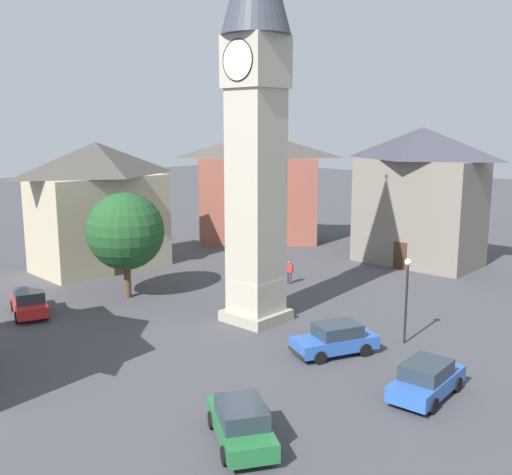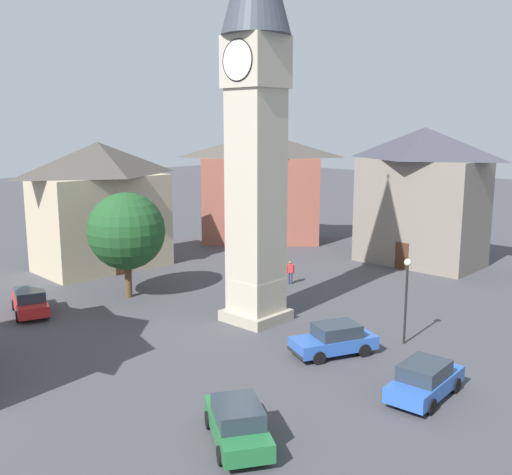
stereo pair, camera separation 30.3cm
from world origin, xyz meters
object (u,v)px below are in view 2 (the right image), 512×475
at_px(clock_tower, 256,82).
at_px(building_hall_far, 422,195).
at_px(car_red_corner, 237,423).
at_px(building_shop_left, 100,205).
at_px(building_terrace_right, 261,187).
at_px(car_silver_kerb, 30,302).
at_px(car_blue_kerb, 334,339).
at_px(car_white_side, 425,380).
at_px(lamp_post, 407,286).
at_px(tree, 126,231).
at_px(pedestrian, 290,270).

relative_size(clock_tower, building_hall_far, 2.09).
bearing_deg(car_red_corner, building_shop_left, 156.36).
bearing_deg(building_shop_left, building_hall_far, 46.39).
bearing_deg(car_red_corner, building_terrace_right, 131.11).
bearing_deg(car_silver_kerb, building_terrace_right, 101.19).
distance_m(car_blue_kerb, car_red_corner, 9.27).
bearing_deg(clock_tower, car_silver_kerb, -141.82).
bearing_deg(building_hall_far, car_white_side, -61.74).
relative_size(clock_tower, building_shop_left, 2.21).
bearing_deg(car_silver_kerb, lamp_post, 29.89).
height_order(clock_tower, car_white_side, clock_tower).
distance_m(building_terrace_right, building_hall_far, 15.68).
relative_size(car_blue_kerb, car_silver_kerb, 1.00).
bearing_deg(lamp_post, tree, -164.99).
distance_m(car_red_corner, lamp_post, 12.81).
bearing_deg(building_terrace_right, car_red_corner, -48.89).
height_order(car_red_corner, pedestrian, pedestrian).
bearing_deg(car_red_corner, car_blue_kerb, 104.20).
relative_size(car_silver_kerb, building_terrace_right, 0.37).
bearing_deg(tree, pedestrian, 59.35).
height_order(building_shop_left, building_hall_far, building_hall_far).
height_order(clock_tower, lamp_post, clock_tower).
bearing_deg(lamp_post, car_silver_kerb, -150.11).
bearing_deg(tree, building_terrace_right, 107.97).
bearing_deg(building_terrace_right, car_blue_kerb, -40.48).
relative_size(car_blue_kerb, building_terrace_right, 0.37).
relative_size(car_blue_kerb, pedestrian, 2.63).
bearing_deg(building_hall_far, building_terrace_right, -173.45).
relative_size(tree, building_hall_far, 0.63).
bearing_deg(tree, car_red_corner, -24.23).
bearing_deg(car_red_corner, car_white_side, 67.80).
height_order(car_red_corner, building_shop_left, building_shop_left).
bearing_deg(pedestrian, car_blue_kerb, -41.03).
height_order(pedestrian, lamp_post, lamp_post).
bearing_deg(car_silver_kerb, car_white_side, 14.55).
relative_size(car_blue_kerb, building_hall_far, 0.41).
bearing_deg(tree, clock_tower, 13.52).
bearing_deg(car_white_side, clock_tower, 168.01).
xyz_separation_m(car_silver_kerb, lamp_post, (18.52, 10.65, 2.25)).
xyz_separation_m(tree, building_terrace_right, (-6.37, 19.63, 0.89)).
xyz_separation_m(car_silver_kerb, pedestrian, (6.95, 15.56, 0.25)).
height_order(car_silver_kerb, car_white_side, same).
distance_m(car_silver_kerb, car_red_corner, 19.12).
bearing_deg(building_shop_left, clock_tower, -3.64).
distance_m(car_white_side, lamp_post, 6.50).
bearing_deg(building_terrace_right, car_white_side, -36.16).
bearing_deg(car_blue_kerb, car_silver_kerb, -157.21).
height_order(car_red_corner, tree, tree).
bearing_deg(clock_tower, car_blue_kerb, -10.80).
xyz_separation_m(clock_tower, tree, (-9.17, -2.21, -8.88)).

